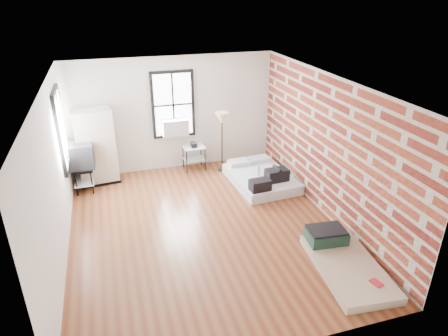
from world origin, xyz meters
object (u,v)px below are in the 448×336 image
object	(u,v)px
mattress_main	(261,178)
wardrobe	(96,147)
mattress_bare	(342,259)
floor_lamp	(222,121)
tv_stand	(81,156)
side_table	(194,151)

from	to	relation	value
mattress_main	wardrobe	size ratio (longest dim) A/B	1.05
mattress_bare	floor_lamp	xyz separation A→B (m)	(-0.87, 4.19, 1.17)
mattress_bare	tv_stand	world-z (taller)	tv_stand
mattress_main	tv_stand	bearing A→B (deg)	162.17
side_table	floor_lamp	world-z (taller)	floor_lamp
side_table	floor_lamp	size ratio (longest dim) A/B	0.47
mattress_main	tv_stand	world-z (taller)	tv_stand
tv_stand	mattress_main	bearing A→B (deg)	-12.74
mattress_main	wardrobe	distance (m)	3.90
mattress_bare	floor_lamp	size ratio (longest dim) A/B	1.26
wardrobe	side_table	xyz separation A→B (m)	(2.31, 0.07, -0.40)
mattress_main	floor_lamp	size ratio (longest dim) A/B	1.23
mattress_bare	wardrobe	size ratio (longest dim) A/B	1.08
mattress_main	side_table	world-z (taller)	side_table
wardrobe	side_table	bearing A→B (deg)	-3.97
tv_stand	side_table	bearing A→B (deg)	7.61
mattress_main	side_table	bearing A→B (deg)	131.95
wardrobe	tv_stand	size ratio (longest dim) A/B	1.57
floor_lamp	tv_stand	xyz separation A→B (m)	(-3.29, -0.05, -0.48)
mattress_main	floor_lamp	bearing A→B (deg)	119.61
side_table	mattress_main	bearing A→B (deg)	-43.63
mattress_main	mattress_bare	xyz separation A→B (m)	(0.20, -3.20, -0.04)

